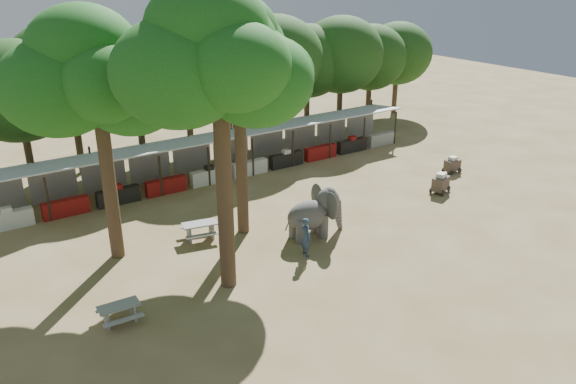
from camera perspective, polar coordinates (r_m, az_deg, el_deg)
ground at (r=25.35m, az=8.29°, el=-7.25°), size 100.00×100.00×0.00m
vendor_stalls at (r=35.38m, az=-6.70°, el=3.57°), size 28.00×2.99×2.80m
yard_tree_left at (r=24.42m, az=-19.43°, el=11.15°), size 7.10×6.90×11.02m
yard_tree_center at (r=20.66m, az=-7.67°, el=13.24°), size 7.10×6.90×12.04m
yard_tree_back at (r=25.63m, az=-5.61°, el=13.50°), size 7.10×6.90×11.36m
backdrop_trees at (r=38.86m, az=-10.60°, el=11.61°), size 46.46×5.95×8.33m
elephant at (r=27.13m, az=2.80°, el=-2.15°), size 3.17×2.41×2.40m
handler at (r=25.41m, az=1.85°, el=-4.57°), size 0.54×0.72×1.84m
picnic_table_near at (r=22.01m, az=-16.76°, el=-11.51°), size 1.54×1.40×0.74m
picnic_table_far at (r=27.38m, az=-8.92°, el=-3.68°), size 1.93×1.80×0.83m
cart_front at (r=33.71m, az=15.25°, el=0.90°), size 1.41×1.14×1.19m
cart_back at (r=37.26m, az=16.35°, el=2.69°), size 1.10×0.74×1.05m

